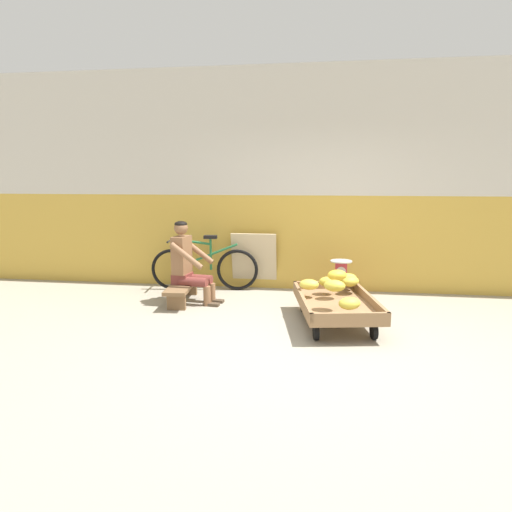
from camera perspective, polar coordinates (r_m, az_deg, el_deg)
The scene contains 10 objects.
ground_plane at distance 4.62m, azimuth 6.35°, elevation -11.99°, with size 80.00×80.00×0.00m, color gray.
back_wall at distance 6.96m, azimuth 7.37°, elevation 9.56°, with size 16.00×0.30×3.36m.
banana_cart at distance 5.38m, azimuth 10.17°, elevation -6.17°, with size 1.08×1.56×0.36m.
banana_pile at distance 5.47m, azimuth 10.28°, elevation -3.53°, with size 0.79×1.45×0.26m.
low_bench at distance 6.34m, azimuth -9.37°, elevation -4.05°, with size 0.39×1.12×0.27m.
vendor_seated at distance 6.22m, azimuth -8.73°, elevation -0.82°, with size 0.71×0.53×1.14m.
plastic_crate at distance 6.36m, azimuth 10.74°, elevation -4.50°, with size 0.36×0.28×0.30m.
weighing_scale at distance 6.29m, azimuth 10.83°, elevation -1.83°, with size 0.30×0.30×0.29m.
bicycle_near_left at distance 6.92m, azimuth -6.64°, elevation -1.48°, with size 1.66×0.48×0.86m.
sign_board at distance 6.95m, azimuth -0.25°, elevation -0.64°, with size 0.70×0.22×0.88m.
Camera 1 is at (0.11, -4.28, 1.73)m, focal length 31.22 mm.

